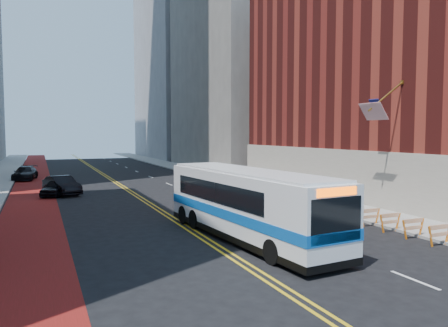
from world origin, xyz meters
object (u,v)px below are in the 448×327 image
at_px(transit_bus, 246,203).
at_px(car_a, 56,188).
at_px(car_b, 62,185).
at_px(car_c, 25,173).

xyz_separation_m(transit_bus, car_a, (-8.16, 19.78, -1.12)).
relative_size(car_b, car_c, 0.93).
height_order(transit_bus, car_c, transit_bus).
distance_m(transit_bus, car_b, 21.64).
relative_size(car_a, car_b, 0.82).
bearing_deg(transit_bus, car_a, 107.12).
bearing_deg(car_b, car_a, -157.91).
xyz_separation_m(car_a, car_c, (-2.70, 14.67, 0.08)).
height_order(car_b, car_c, car_b).
distance_m(car_a, car_c, 14.92).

